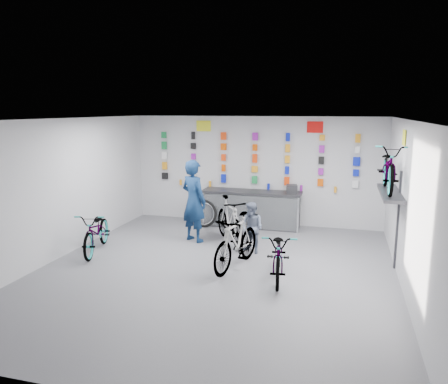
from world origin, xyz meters
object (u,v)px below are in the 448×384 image
(counter, at_px, (251,209))
(bike_right, at_px, (279,254))
(bike_left, at_px, (97,231))
(clerk, at_px, (194,201))
(bike_service, at_px, (230,220))
(bike_center, at_px, (236,241))
(customer, at_px, (252,228))

(counter, relative_size, bike_right, 1.49)
(bike_left, distance_m, clerk, 2.36)
(bike_left, bearing_deg, counter, 30.43)
(bike_right, height_order, bike_service, bike_service)
(bike_center, distance_m, bike_right, 0.98)
(bike_service, bearing_deg, clerk, 151.06)
(bike_left, height_order, customer, customer)
(clerk, bearing_deg, bike_left, 63.44)
(bike_left, xyz_separation_m, bike_center, (3.28, -0.14, 0.08))
(bike_service, bearing_deg, customer, -73.71)
(clerk, relative_size, customer, 1.73)
(counter, distance_m, bike_center, 3.21)
(clerk, bearing_deg, bike_right, 168.34)
(bike_right, bearing_deg, clerk, 134.25)
(bike_service, distance_m, customer, 0.88)
(counter, relative_size, bike_center, 1.46)
(bike_right, bearing_deg, bike_service, 120.05)
(bike_left, xyz_separation_m, bike_right, (4.20, -0.47, -0.00))
(bike_left, bearing_deg, bike_right, -22.11)
(bike_service, distance_m, clerk, 0.99)
(bike_service, bearing_deg, bike_center, -103.50)
(bike_left, relative_size, bike_right, 1.00)
(clerk, xyz_separation_m, customer, (1.55, -0.52, -0.42))
(bike_left, distance_m, bike_right, 4.22)
(counter, distance_m, bike_left, 4.22)
(bike_center, relative_size, bike_service, 0.99)
(bike_left, distance_m, bike_service, 3.08)
(clerk, distance_m, customer, 1.69)
(bike_left, relative_size, customer, 1.58)
(bike_service, relative_size, clerk, 0.93)
(bike_right, distance_m, clerk, 3.05)
(bike_center, relative_size, clerk, 0.92)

